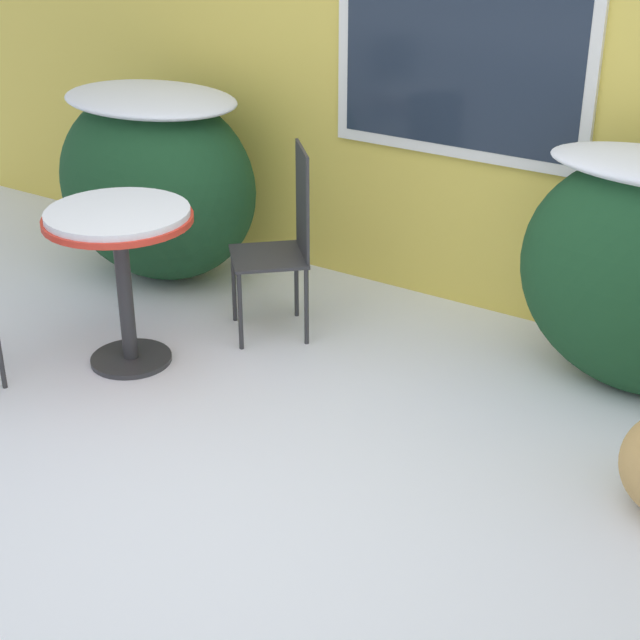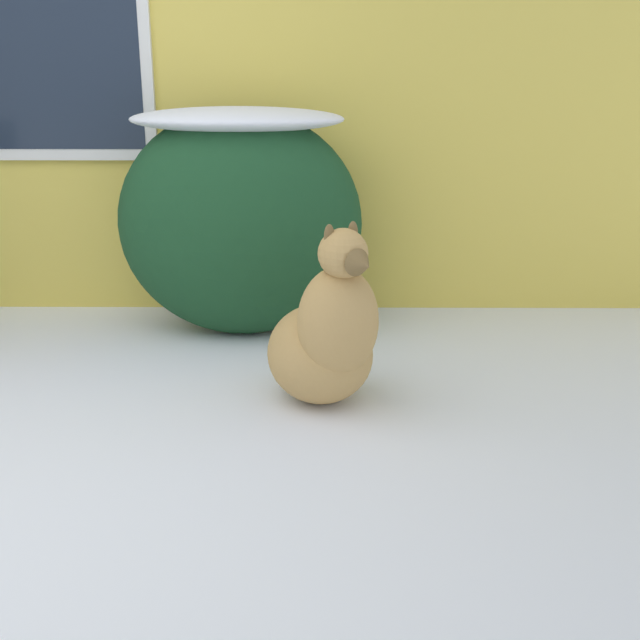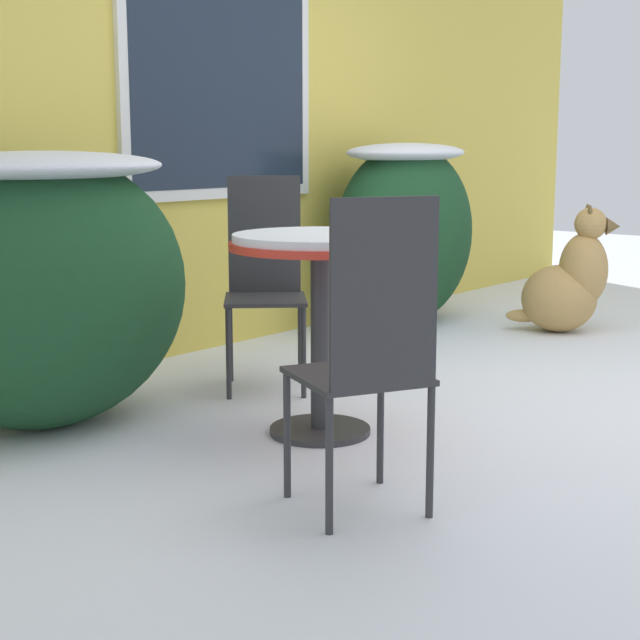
% 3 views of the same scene
% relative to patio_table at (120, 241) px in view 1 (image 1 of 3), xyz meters
% --- Properties ---
extents(ground_plane, '(16.00, 16.00, 0.00)m').
position_rel_patio_table_xyz_m(ground_plane, '(1.16, -0.63, -0.65)').
color(ground_plane, white).
extents(house_wall, '(8.00, 0.10, 2.98)m').
position_rel_patio_table_xyz_m(house_wall, '(1.15, 1.56, 0.85)').
color(house_wall, '#DBC14C').
rests_on(house_wall, ground_plane).
extents(shrub_left, '(1.27, 0.91, 1.12)m').
position_rel_patio_table_xyz_m(shrub_left, '(-0.61, 0.93, -0.05)').
color(shrub_left, '#194223').
rests_on(shrub_left, ground_plane).
extents(patio_table, '(0.71, 0.71, 0.80)m').
position_rel_patio_table_xyz_m(patio_table, '(0.00, 0.00, 0.00)').
color(patio_table, '#2D2D30').
rests_on(patio_table, ground_plane).
extents(patio_chair_near_table, '(0.53, 0.53, 1.00)m').
position_rel_patio_table_xyz_m(patio_chair_near_table, '(0.45, 0.71, -0.12)').
color(patio_chair_near_table, '#2D2D30').
rests_on(patio_chair_near_table, ground_plane).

